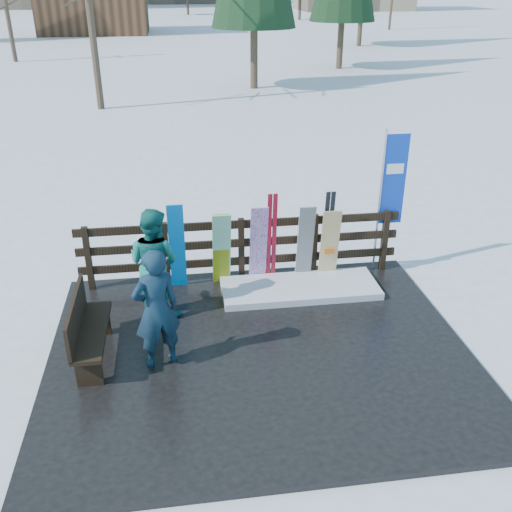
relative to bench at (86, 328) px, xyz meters
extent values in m
plane|color=white|center=(2.40, -0.13, -0.60)|extent=(700.00, 700.00, 0.00)
cube|color=black|center=(2.40, -0.13, -0.56)|extent=(6.00, 5.00, 0.08)
cube|color=black|center=(-0.20, 2.07, 0.06)|extent=(0.10, 0.10, 1.15)
cube|color=black|center=(1.10, 2.07, 0.06)|extent=(0.10, 0.10, 1.15)
cube|color=black|center=(2.40, 2.07, 0.06)|extent=(0.10, 0.10, 1.15)
cube|color=black|center=(3.70, 2.07, 0.06)|extent=(0.10, 0.10, 1.15)
cube|color=black|center=(5.00, 2.07, 0.06)|extent=(0.10, 0.10, 1.15)
cube|color=black|center=(2.40, 2.07, -0.17)|extent=(5.60, 0.05, 0.14)
cube|color=black|center=(2.40, 2.07, 0.18)|extent=(5.60, 0.05, 0.14)
cube|color=black|center=(2.40, 2.07, 0.53)|extent=(5.60, 0.05, 0.14)
cube|color=white|center=(3.33, 1.47, -0.46)|extent=(2.66, 1.00, 0.12)
cube|color=black|center=(0.07, 0.00, -0.07)|extent=(0.40, 1.50, 0.06)
cube|color=black|center=(0.07, -0.60, -0.29)|extent=(0.34, 0.06, 0.45)
cube|color=black|center=(0.07, 0.60, -0.29)|extent=(0.34, 0.06, 0.45)
cube|color=black|center=(-0.11, 0.00, 0.20)|extent=(0.05, 1.50, 0.50)
cube|color=#037AE4|center=(1.29, 1.85, 0.28)|extent=(0.27, 0.31, 1.60)
cube|color=white|center=(2.04, 1.85, 0.19)|extent=(0.31, 0.42, 1.40)
cube|color=#E6FF07|center=(2.03, 1.85, 0.19)|extent=(0.28, 0.36, 1.41)
cube|color=white|center=(2.67, 1.85, 0.23)|extent=(0.29, 0.36, 1.49)
cube|color=black|center=(3.48, 1.85, 0.20)|extent=(0.28, 0.25, 1.43)
cube|color=silver|center=(3.92, 1.85, 0.15)|extent=(0.32, 0.19, 1.32)
cube|color=maroon|center=(2.86, 1.92, 0.31)|extent=(0.07, 0.18, 1.65)
cube|color=maroon|center=(2.95, 1.92, 0.31)|extent=(0.07, 0.18, 1.65)
cube|color=black|center=(3.84, 1.92, 0.30)|extent=(0.08, 0.17, 1.64)
cube|color=black|center=(3.93, 1.92, 0.30)|extent=(0.08, 0.17, 1.64)
cylinder|color=silver|center=(4.85, 2.12, 0.78)|extent=(0.04, 0.04, 2.60)
cube|color=#0B3AC6|center=(5.07, 2.12, 1.18)|extent=(0.42, 0.02, 1.60)
imported|color=#163845|center=(0.99, -0.25, 0.36)|extent=(0.74, 0.61, 1.75)
imported|color=#166E68|center=(0.93, 1.14, 0.37)|extent=(1.09, 1.04, 1.77)
camera|label=1|loc=(1.38, -6.86, 4.32)|focal=40.00mm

